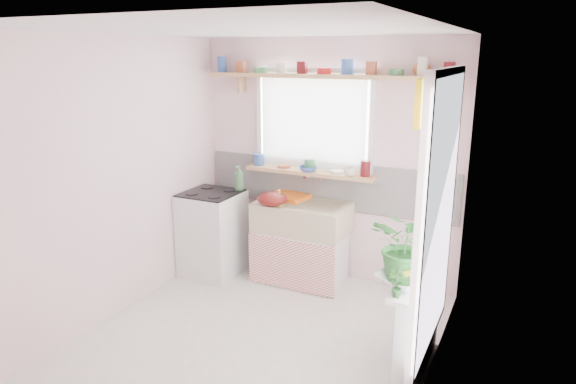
% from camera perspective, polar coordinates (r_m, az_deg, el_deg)
% --- Properties ---
extents(room, '(3.20, 3.20, 3.20)m').
position_cam_1_polar(room, '(4.45, 8.82, 2.45)').
color(room, white).
rests_on(room, ground).
extents(sink_unit, '(0.95, 0.65, 1.11)m').
position_cam_1_polar(sink_unit, '(5.39, 1.52, -5.54)').
color(sink_unit, white).
rests_on(sink_unit, ground).
extents(cooker, '(0.58, 0.58, 0.93)m').
position_cam_1_polar(cooker, '(5.62, -8.40, -4.50)').
color(cooker, white).
rests_on(cooker, ground).
extents(radiator_ledge, '(0.22, 0.95, 0.78)m').
position_cam_1_polar(radiator_ledge, '(4.05, 14.24, -13.96)').
color(radiator_ledge, white).
rests_on(radiator_ledge, ground).
extents(windowsill, '(1.40, 0.22, 0.04)m').
position_cam_1_polar(windowsill, '(5.35, 2.40, 2.22)').
color(windowsill, tan).
rests_on(windowsill, room).
extents(pine_shelf, '(2.52, 0.24, 0.04)m').
position_cam_1_polar(pine_shelf, '(5.15, 4.05, 12.71)').
color(pine_shelf, tan).
rests_on(pine_shelf, room).
extents(shelf_crockery, '(2.47, 0.11, 0.12)m').
position_cam_1_polar(shelf_crockery, '(5.15, 4.07, 13.55)').
color(shelf_crockery, '#3359A5').
rests_on(shelf_crockery, pine_shelf).
extents(sill_crockery, '(1.35, 0.11, 0.12)m').
position_cam_1_polar(sill_crockery, '(5.33, 2.41, 3.02)').
color(sill_crockery, '#3359A5').
rests_on(sill_crockery, windowsill).
extents(dish_tray, '(0.46, 0.38, 0.04)m').
position_cam_1_polar(dish_tray, '(5.44, -0.03, -0.48)').
color(dish_tray, orange).
rests_on(dish_tray, sink_unit).
extents(colander, '(0.39, 0.39, 0.14)m').
position_cam_1_polar(colander, '(5.17, -1.76, -0.75)').
color(colander, '#5D1110').
rests_on(colander, sink_unit).
extents(jade_plant, '(0.60, 0.56, 0.52)m').
position_cam_1_polar(jade_plant, '(3.68, 13.12, -5.93)').
color(jade_plant, '#2C6E2D').
rests_on(jade_plant, radiator_ledge).
extents(fruit_bowl, '(0.44, 0.44, 0.08)m').
position_cam_1_polar(fruit_bowl, '(3.69, 12.62, -9.55)').
color(fruit_bowl, silver).
rests_on(fruit_bowl, radiator_ledge).
extents(herb_pot, '(0.12, 0.09, 0.20)m').
position_cam_1_polar(herb_pot, '(3.50, 11.93, -9.84)').
color(herb_pot, '#265E25').
rests_on(herb_pot, radiator_ledge).
extents(soap_bottle_sink, '(0.08, 0.08, 0.17)m').
position_cam_1_polar(soap_bottle_sink, '(5.16, -0.99, -0.62)').
color(soap_bottle_sink, '#EBF36C').
rests_on(soap_bottle_sink, sink_unit).
extents(sill_cup, '(0.14, 0.14, 0.09)m').
position_cam_1_polar(sill_cup, '(5.12, 6.87, 2.26)').
color(sill_cup, silver).
rests_on(sill_cup, windowsill).
extents(sill_bowl, '(0.19, 0.19, 0.06)m').
position_cam_1_polar(sill_bowl, '(5.28, 2.26, 2.58)').
color(sill_bowl, '#3253A4').
rests_on(sill_bowl, windowsill).
extents(shelf_vase, '(0.21, 0.21, 0.17)m').
position_cam_1_polar(shelf_vase, '(4.93, 14.63, 13.40)').
color(shelf_vase, '#B56137').
rests_on(shelf_vase, pine_shelf).
extents(cooker_bottle, '(0.13, 0.13, 0.26)m').
position_cam_1_polar(cooker_bottle, '(5.52, -5.46, 1.57)').
color(cooker_bottle, '#3E7C49').
rests_on(cooker_bottle, cooker).
extents(fruit, '(0.20, 0.14, 0.10)m').
position_cam_1_polar(fruit, '(3.67, 12.79, -8.63)').
color(fruit, orange).
rests_on(fruit, fruit_bowl).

